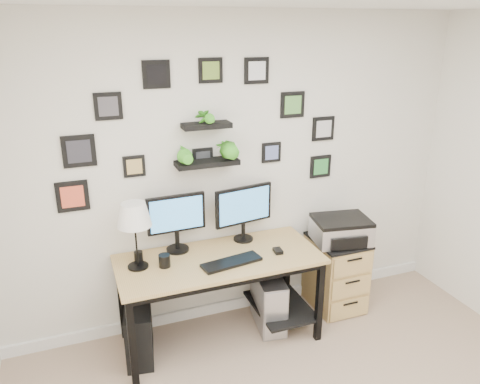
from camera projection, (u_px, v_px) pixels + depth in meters
name	position (u px, v px, depth m)	size (l,w,h in m)	color
room	(239.00, 303.00, 4.32)	(4.00, 4.00, 4.00)	tan
desk	(222.00, 269.00, 3.76)	(1.60, 0.70, 0.75)	tan
monitor_left	(176.00, 219.00, 3.69)	(0.47, 0.19, 0.48)	black
monitor_right	(244.00, 209.00, 3.88)	(0.51, 0.19, 0.48)	black
keyboard	(232.00, 262.00, 3.58)	(0.47, 0.15, 0.02)	black
mouse	(278.00, 251.00, 3.75)	(0.06, 0.09, 0.03)	black
table_lamp	(134.00, 216.00, 3.39)	(0.25, 0.25, 0.52)	black
mug	(164.00, 261.00, 3.52)	(0.09, 0.09, 0.10)	black
pen_cup	(139.00, 257.00, 3.60)	(0.07, 0.07, 0.09)	black
pc_tower_black	(139.00, 331.00, 3.64)	(0.20, 0.45, 0.45)	black
pc_tower_grey	(269.00, 301.00, 4.02)	(0.28, 0.50, 0.47)	gray
file_cabinet	(336.00, 273.00, 4.28)	(0.43, 0.53, 0.67)	tan
printer	(341.00, 230.00, 4.10)	(0.53, 0.45, 0.22)	silver
wall_decor	(206.00, 136.00, 3.63)	(2.32, 0.18, 1.09)	black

